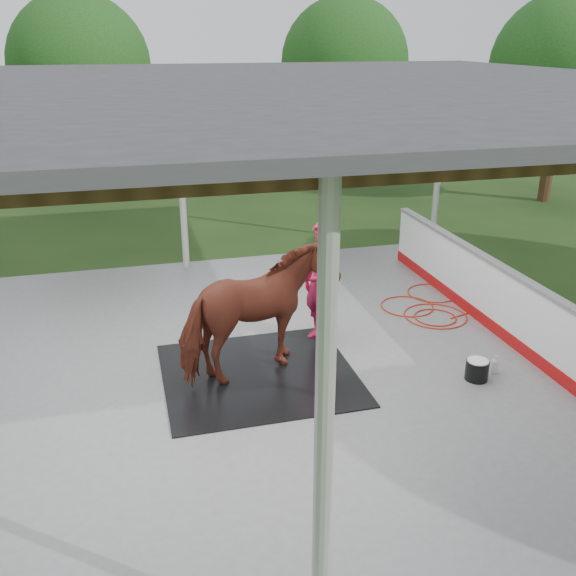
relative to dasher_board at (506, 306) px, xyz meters
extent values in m
plane|color=#1E3814|center=(-4.60, 0.00, -0.59)|extent=(100.00, 100.00, 0.00)
cube|color=slate|center=(-4.60, 0.00, -0.57)|extent=(12.00, 10.00, 0.05)
cylinder|color=beige|center=(-4.60, -4.70, 1.38)|extent=(0.14, 0.14, 3.85)
cylinder|color=beige|center=(-4.60, 4.70, 1.38)|extent=(0.14, 0.14, 3.85)
cylinder|color=beige|center=(1.10, 4.70, 1.38)|extent=(0.14, 0.14, 3.85)
cube|color=brown|center=(-4.60, -4.50, 3.26)|extent=(12.00, 0.10, 0.18)
cube|color=brown|center=(-4.60, -3.00, 3.26)|extent=(12.00, 0.10, 0.18)
cube|color=brown|center=(-4.60, -1.50, 3.26)|extent=(12.00, 0.10, 0.18)
cube|color=brown|center=(-4.60, 0.00, 3.26)|extent=(12.00, 0.10, 0.18)
cube|color=brown|center=(-4.60, 1.50, 3.26)|extent=(12.00, 0.10, 0.18)
cube|color=brown|center=(-4.60, 3.00, 3.26)|extent=(12.00, 0.10, 0.18)
cube|color=brown|center=(-4.60, 4.50, 3.26)|extent=(12.00, 0.10, 0.18)
cube|color=#38383A|center=(-4.60, 0.00, 3.46)|extent=(12.60, 10.60, 0.10)
cube|color=#A60D0E|center=(0.00, 0.00, -0.44)|extent=(0.14, 8.00, 0.20)
cube|color=white|center=(0.00, 0.00, 0.06)|extent=(0.12, 8.00, 1.00)
cube|color=slate|center=(0.00, 0.00, 0.58)|extent=(0.16, 8.00, 0.06)
cylinder|color=#382314|center=(-6.60, 12.00, 0.51)|extent=(0.36, 0.36, 2.20)
sphere|color=#194714|center=(-6.60, 12.00, 3.21)|extent=(4.00, 4.00, 4.00)
cylinder|color=#382314|center=(1.40, 12.00, 0.51)|extent=(0.36, 0.36, 2.20)
sphere|color=#194714|center=(1.40, 12.00, 3.21)|extent=(4.00, 4.00, 4.00)
cylinder|color=#382314|center=(6.40, 8.00, 0.51)|extent=(0.36, 0.36, 2.20)
sphere|color=#194714|center=(6.40, 8.00, 3.21)|extent=(4.00, 4.00, 4.00)
cube|color=black|center=(-4.11, -0.23, -0.53)|extent=(2.73, 2.56, 0.02)
imported|color=maroon|center=(-4.11, -0.23, 0.42)|extent=(2.45, 1.79, 1.89)
imported|color=#C91545|center=(-2.91, 0.61, 0.45)|extent=(0.74, 0.86, 1.99)
cylinder|color=black|center=(-1.13, -1.15, -0.40)|extent=(0.33, 0.33, 0.29)
cylinder|color=white|center=(-1.13, -1.15, -0.25)|extent=(0.30, 0.30, 0.03)
imported|color=silver|center=(-0.79, -1.05, -0.40)|extent=(0.12, 0.13, 0.29)
imported|color=#338CD8|center=(-1.20, -1.12, -0.45)|extent=(0.10, 0.11, 0.19)
torus|color=#B3230C|center=(-0.69, 1.00, -0.53)|extent=(1.10, 1.10, 0.02)
torus|color=#B3230C|center=(-0.99, 1.52, -0.53)|extent=(0.96, 0.96, 0.02)
torus|color=#B3230C|center=(-0.72, 0.94, -0.53)|extent=(0.74, 0.74, 0.02)
torus|color=#B3230C|center=(-0.24, 1.98, -0.53)|extent=(0.96, 0.96, 0.02)
cylinder|color=#B3230C|center=(0.19, 1.04, -0.53)|extent=(1.35, 0.46, 0.02)
camera|label=1|loc=(-5.79, -8.23, 4.05)|focal=40.00mm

